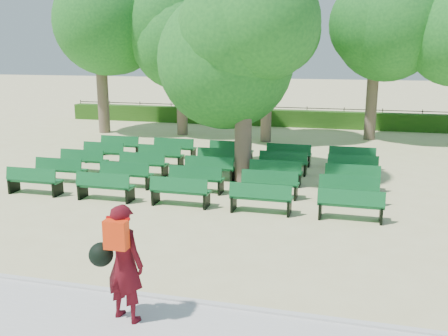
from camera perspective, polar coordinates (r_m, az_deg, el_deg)
name	(u,v)px	position (r m, az deg, el deg)	size (l,w,h in m)	color
ground	(223,196)	(14.51, -0.15, -3.27)	(120.00, 120.00, 0.00)	beige
paving	(97,331)	(8.14, -14.35, -17.59)	(30.00, 2.20, 0.06)	silver
curb	(130,294)	(9.01, -10.74, -14.00)	(30.00, 0.12, 0.10)	silver
hedge	(288,118)	(27.91, 7.30, 5.66)	(26.00, 0.70, 0.90)	#255114
fence	(288,125)	(28.36, 7.38, 4.86)	(26.00, 0.10, 1.02)	black
tree_line	(276,139)	(24.06, 6.00, 3.37)	(21.80, 6.80, 7.04)	#1F7022
bench_array	(209,177)	(16.32, -1.70, -1.07)	(1.64, 0.56, 1.02)	#10602C
tree_among	(244,48)	(15.61, 2.29, 13.59)	(4.36, 4.36, 6.21)	brown
person	(122,261)	(7.86, -11.58, -10.39)	(0.92, 0.61, 1.87)	#4D0B13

